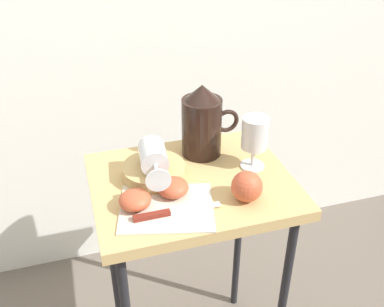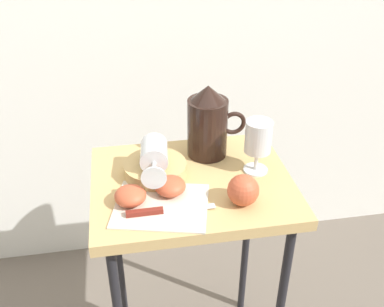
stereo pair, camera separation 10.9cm
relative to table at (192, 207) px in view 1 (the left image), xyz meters
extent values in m
cube|color=white|center=(0.00, 0.59, 0.32)|extent=(2.40, 0.03, 1.90)
cube|color=tan|center=(0.00, 0.00, 0.07)|extent=(0.51, 0.41, 0.03)
cylinder|color=black|center=(-0.21, 0.16, -0.29)|extent=(0.02, 0.02, 0.69)
cylinder|color=black|center=(0.21, 0.16, -0.29)|extent=(0.02, 0.02, 0.69)
cube|color=beige|center=(-0.09, -0.09, 0.09)|extent=(0.25, 0.23, 0.00)
cylinder|color=tan|center=(-0.09, 0.04, 0.11)|extent=(0.16, 0.16, 0.03)
cylinder|color=black|center=(0.06, 0.12, 0.17)|extent=(0.11, 0.11, 0.16)
cylinder|color=#B23819|center=(0.06, 0.12, 0.14)|extent=(0.10, 0.10, 0.09)
cone|color=black|center=(0.06, 0.12, 0.27)|extent=(0.09, 0.09, 0.04)
torus|color=black|center=(0.13, 0.12, 0.18)|extent=(0.07, 0.01, 0.07)
cylinder|color=silver|center=(0.17, 0.02, 0.09)|extent=(0.06, 0.06, 0.00)
cylinder|color=silver|center=(0.17, 0.02, 0.12)|extent=(0.01, 0.01, 0.06)
cylinder|color=silver|center=(0.17, 0.02, 0.19)|extent=(0.07, 0.07, 0.08)
cylinder|color=#B23819|center=(0.17, 0.02, 0.17)|extent=(0.06, 0.06, 0.04)
cylinder|color=silver|center=(-0.09, 0.03, 0.16)|extent=(0.08, 0.10, 0.07)
cylinder|color=silver|center=(-0.10, -0.04, 0.16)|extent=(0.02, 0.06, 0.01)
cylinder|color=silver|center=(-0.10, -0.07, 0.16)|extent=(0.06, 0.01, 0.06)
ellipsoid|color=#C15133|center=(-0.16, -0.07, 0.11)|extent=(0.08, 0.08, 0.04)
ellipsoid|color=#C15133|center=(-0.06, -0.05, 0.11)|extent=(0.08, 0.08, 0.04)
sphere|color=#C15133|center=(0.10, -0.11, 0.13)|extent=(0.08, 0.08, 0.08)
cube|color=silver|center=(-0.03, -0.12, 0.09)|extent=(0.12, 0.02, 0.00)
cube|color=maroon|center=(-0.13, -0.12, 0.10)|extent=(0.09, 0.02, 0.01)
camera|label=1|loc=(-0.26, -0.89, 0.75)|focal=41.94mm
camera|label=2|loc=(-0.16, -0.92, 0.75)|focal=41.94mm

